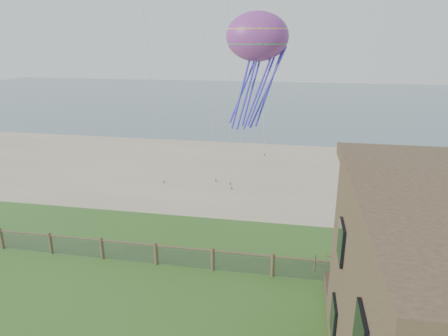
{
  "coord_description": "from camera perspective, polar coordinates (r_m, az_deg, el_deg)",
  "views": [
    {
      "loc": [
        3.79,
        -11.25,
        11.18
      ],
      "look_at": [
        0.21,
        8.0,
        4.82
      ],
      "focal_mm": 32.0,
      "sensor_mm": 36.0,
      "label": 1
    }
  ],
  "objects": [
    {
      "name": "octopus_kite",
      "position": [
        25.83,
        4.64,
        13.85
      ],
      "size": [
        4.33,
        3.61,
        7.64
      ],
      "primitive_type": null,
      "rotation": [
        0.0,
        0.0,
        0.3
      ],
      "color": "#FF283E"
    },
    {
      "name": "picnic_table",
      "position": [
        19.87,
        20.38,
        -16.24
      ],
      "size": [
        2.02,
        1.7,
        0.75
      ],
      "primitive_type": null,
      "rotation": [
        0.0,
        0.0,
        -0.22
      ],
      "color": "brown",
      "rests_on": "ground"
    },
    {
      "name": "chainlink_fence",
      "position": [
        20.62,
        -1.62,
        -13.07
      ],
      "size": [
        36.2,
        0.2,
        1.25
      ],
      "primitive_type": null,
      "color": "#4E3C2C",
      "rests_on": "ground"
    },
    {
      "name": "ocean",
      "position": [
        78.15,
        7.76,
        9.6
      ],
      "size": [
        160.0,
        68.0,
        0.02
      ],
      "primitive_type": "cube",
      "color": "slate",
      "rests_on": "ground"
    },
    {
      "name": "sand_beach",
      "position": [
        35.29,
        3.83,
        -0.52
      ],
      "size": [
        72.0,
        20.0,
        0.02
      ],
      "primitive_type": "cube",
      "color": "tan",
      "rests_on": "ground"
    }
  ]
}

